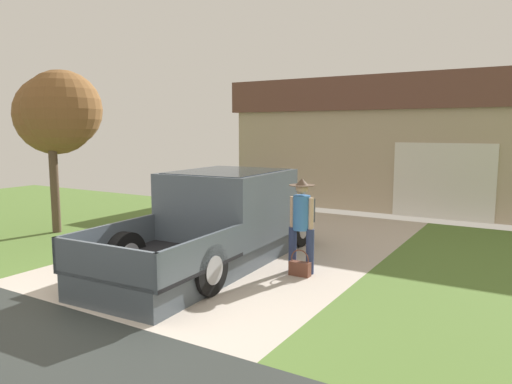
# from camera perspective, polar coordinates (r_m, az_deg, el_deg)

# --- Properties ---
(pickup_truck) EXTENTS (2.28, 5.52, 1.71)m
(pickup_truck) POSITION_cam_1_polar(r_m,az_deg,el_deg) (9.15, -3.75, -3.33)
(pickup_truck) COLOR #465058
(pickup_truck) RESTS_ON ground
(person_with_hat) EXTENTS (0.48, 0.44, 1.66)m
(person_with_hat) POSITION_cam_1_polar(r_m,az_deg,el_deg) (8.27, 5.50, -3.20)
(person_with_hat) COLOR navy
(person_with_hat) RESTS_ON ground
(handbag) EXTENTS (0.37, 0.14, 0.46)m
(handbag) POSITION_cam_1_polar(r_m,az_deg,el_deg) (8.26, 5.29, -9.02)
(handbag) COLOR brown
(handbag) RESTS_ON ground
(house_with_garage) EXTENTS (10.47, 5.85, 4.10)m
(house_with_garage) POSITION_cam_1_polar(r_m,az_deg,el_deg) (17.24, 17.52, 5.79)
(house_with_garage) COLOR tan
(house_with_garage) RESTS_ON ground
(front_yard_tree) EXTENTS (2.31, 2.00, 3.91)m
(front_yard_tree) POSITION_cam_1_polar(r_m,az_deg,el_deg) (12.55, -22.69, 8.79)
(front_yard_tree) COLOR brown
(front_yard_tree) RESTS_ON ground
(wheeled_trash_bin) EXTENTS (0.60, 0.72, 1.06)m
(wheeled_trash_bin) POSITION_cam_1_polar(r_m,az_deg,el_deg) (15.43, -3.31, 0.34)
(wheeled_trash_bin) COLOR navy
(wheeled_trash_bin) RESTS_ON ground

